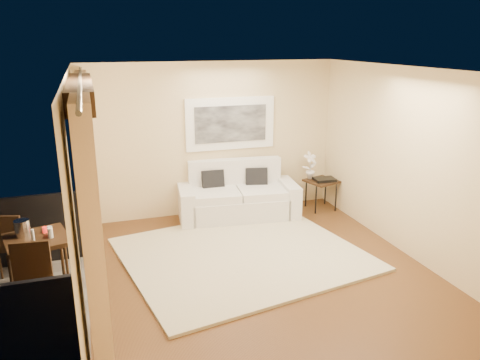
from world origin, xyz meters
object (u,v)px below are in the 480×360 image
side_table (321,183)px  bistro_table (37,244)px  balcony_chair_far (11,241)px  balcony_chair_near (32,279)px  ice_bucket (22,228)px  sofa (237,198)px  orchid (310,165)px

side_table → bistro_table: (-4.70, -1.80, 0.23)m
bistro_table → balcony_chair_far: size_ratio=0.92×
side_table → balcony_chair_near: (-4.74, -2.34, 0.05)m
balcony_chair_near → ice_bucket: size_ratio=4.76×
balcony_chair_far → balcony_chair_near: (0.37, -1.25, 0.03)m
bistro_table → ice_bucket: 0.26m
bistro_table → balcony_chair_near: size_ratio=0.87×
sofa → orchid: size_ratio=4.18×
sofa → ice_bucket: 3.76m
orchid → bistro_table: orchid is taller
bistro_table → balcony_chair_near: (-0.03, -0.53, -0.18)m
orchid → bistro_table: bearing=-156.6°
sofa → balcony_chair_near: sofa is taller
balcony_chair_far → balcony_chair_near: 1.30m
side_table → balcony_chair_far: bearing=-168.0°
sofa → bistro_table: (-3.10, -1.90, 0.38)m
bistro_table → balcony_chair_far: 0.85m
sofa → side_table: (1.60, -0.09, 0.15)m
sofa → bistro_table: size_ratio=2.59×
orchid → ice_bucket: (-4.68, -1.86, 0.10)m
orchid → sofa: bearing=-177.6°
side_table → orchid: size_ratio=1.23×
bistro_table → ice_bucket: bearing=146.1°
side_table → orchid: (-0.17, 0.15, 0.32)m
sofa → side_table: bearing=3.1°
bistro_table → balcony_chair_far: balcony_chair_far is taller
sofa → ice_bucket: size_ratio=10.77×
side_table → bistro_table: size_ratio=0.76×
balcony_chair_far → ice_bucket: 0.77m
orchid → balcony_chair_far: orchid is taller
sofa → side_table: size_ratio=3.40×
orchid → balcony_chair_near: bearing=-151.4°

